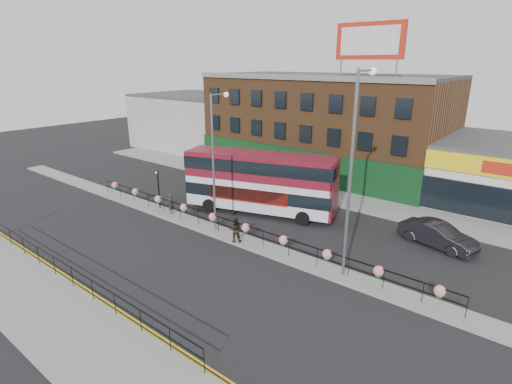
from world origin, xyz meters
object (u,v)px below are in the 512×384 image
Objects in this scene: lamp_column_west at (215,152)px; lamp_column_east at (354,159)px; pedestrian_a at (171,204)px; car at (438,235)px; double_decker_bus at (261,177)px; pedestrian_b at (235,230)px.

lamp_column_east is (10.05, -0.02, 0.99)m from lamp_column_west.
lamp_column_east reaches higher than pedestrian_a.
pedestrian_a is at bearing 125.75° from car.
lamp_column_east is at bearing -107.14° from pedestrian_a.
lamp_column_east reaches higher than lamp_column_west.
car is 3.09× the size of pedestrian_a.
pedestrian_b is (2.25, -5.58, -1.97)m from double_decker_bus.
lamp_column_east is at bearing -0.11° from lamp_column_west.
lamp_column_west is (-2.43, 0.84, 4.77)m from pedestrian_b.
double_decker_bus is at bearing 154.25° from lamp_column_east.
lamp_column_east reaches higher than car.
pedestrian_a is 7.33m from pedestrian_b.
lamp_column_west is at bearing -105.73° from pedestrian_a.
double_decker_bus is 1.29× the size of lamp_column_west.
double_decker_bus reaches higher than car.
lamp_column_west is at bearing 132.28° from car.
pedestrian_a is (-5.04, -4.91, -1.99)m from double_decker_bus.
pedestrian_b reaches higher than pedestrian_a.
pedestrian_b is 0.18× the size of lamp_column_west.
car is 0.54× the size of lamp_column_west.
car is 0.46× the size of lamp_column_east.
car is 15.65m from lamp_column_west.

